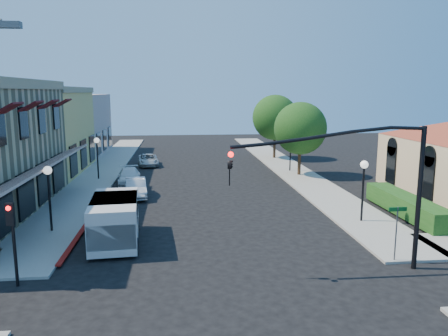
{
  "coord_description": "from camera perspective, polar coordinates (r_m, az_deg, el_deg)",
  "views": [
    {
      "loc": [
        -1.79,
        -14.94,
        7.36
      ],
      "look_at": [
        1.07,
        11.96,
        2.6
      ],
      "focal_mm": 35.0,
      "sensor_mm": 36.0,
      "label": 1
    }
  ],
  "objects": [
    {
      "name": "pink_stucco_building",
      "position": [
        54.82,
        -20.63,
        5.31
      ],
      "size": [
        10.0,
        12.0,
        7.0
      ],
      "primitive_type": "cube",
      "color": "tan",
      "rests_on": "ground"
    },
    {
      "name": "sidewalk_right",
      "position": [
        43.85,
        7.93,
        0.3
      ],
      "size": [
        3.5,
        50.0,
        0.12
      ],
      "primitive_type": "cube",
      "color": "gray",
      "rests_on": "ground"
    },
    {
      "name": "parked_car_a",
      "position": [
        27.07,
        -15.3,
        -4.92
      ],
      "size": [
        1.42,
        3.34,
        1.13
      ],
      "primitive_type": "imported",
      "rotation": [
        0.0,
        0.0,
        0.03
      ],
      "color": "black",
      "rests_on": "ground"
    },
    {
      "name": "lamppost_right_far",
      "position": [
        40.54,
        8.69,
        3.31
      ],
      "size": [
        0.44,
        0.44,
        3.57
      ],
      "color": "black",
      "rests_on": "ground"
    },
    {
      "name": "street_tree_a",
      "position": [
        38.56,
        9.94,
        5.12
      ],
      "size": [
        4.56,
        4.56,
        6.48
      ],
      "color": "#2F2212",
      "rests_on": "ground"
    },
    {
      "name": "secondary_signal",
      "position": [
        18.2,
        -25.96,
        -7.14
      ],
      "size": [
        0.28,
        0.42,
        3.32
      ],
      "color": "black",
      "rests_on": "ground"
    },
    {
      "name": "ground",
      "position": [
        16.75,
        0.71,
        -16.09
      ],
      "size": [
        120.0,
        120.0,
        0.0
      ],
      "primitive_type": "plane",
      "color": "black",
      "rests_on": "ground"
    },
    {
      "name": "street_tree_b",
      "position": [
        48.2,
        6.68,
        6.56
      ],
      "size": [
        4.94,
        4.94,
        7.02
      ],
      "color": "#2F2212",
      "rests_on": "ground"
    },
    {
      "name": "hedge",
      "position": [
        28.44,
        22.62,
        -5.8
      ],
      "size": [
        1.4,
        8.0,
        1.1
      ],
      "primitive_type": "cube",
      "color": "#184714",
      "rests_on": "ground"
    },
    {
      "name": "sidewalk_left",
      "position": [
        43.13,
        -15.26,
        -0.12
      ],
      "size": [
        3.5,
        50.0,
        0.12
      ],
      "primitive_type": "cube",
      "color": "gray",
      "rests_on": "ground"
    },
    {
      "name": "curb_red_strip",
      "position": [
        24.63,
        -17.93,
        -7.91
      ],
      "size": [
        0.25,
        10.0,
        0.06
      ],
      "primitive_type": "cube",
      "color": "maroon",
      "rests_on": "ground"
    },
    {
      "name": "parked_car_d",
      "position": [
        44.39,
        -9.89,
        1.04
      ],
      "size": [
        2.38,
        4.36,
        1.16
      ],
      "primitive_type": "imported",
      "rotation": [
        0.0,
        0.0,
        0.11
      ],
      "color": "#ADB0B2",
      "rests_on": "ground"
    },
    {
      "name": "lamppost_left_far",
      "position": [
        37.83,
        -16.25,
        2.56
      ],
      "size": [
        0.44,
        0.44,
        3.57
      ],
      "color": "black",
      "rests_on": "ground"
    },
    {
      "name": "signal_mast_arm",
      "position": [
        18.42,
        18.57,
        -0.78
      ],
      "size": [
        8.01,
        0.39,
        6.0
      ],
      "color": "black",
      "rests_on": "ground"
    },
    {
      "name": "yellow_stucco_building",
      "position": [
        43.32,
        -24.57,
        4.37
      ],
      "size": [
        10.0,
        12.0,
        7.6
      ],
      "primitive_type": "cube",
      "color": "#DBC562",
      "rests_on": "ground"
    },
    {
      "name": "parked_car_c",
      "position": [
        35.8,
        -12.26,
        -1.09
      ],
      "size": [
        2.22,
        4.5,
        1.26
      ],
      "primitive_type": "imported",
      "rotation": [
        0.0,
        0.0,
        0.11
      ],
      "color": "white",
      "rests_on": "ground"
    },
    {
      "name": "white_van",
      "position": [
        22.06,
        -14.07,
        -6.31
      ],
      "size": [
        2.52,
        5.16,
        2.22
      ],
      "color": "beige",
      "rests_on": "ground"
    },
    {
      "name": "street_name_sign",
      "position": [
        20.3,
        21.62,
        -6.94
      ],
      "size": [
        0.8,
        0.06,
        2.5
      ],
      "color": "#595B5E",
      "rests_on": "ground"
    },
    {
      "name": "lamppost_left_near",
      "position": [
        24.34,
        -21.96,
        -1.7
      ],
      "size": [
        0.44,
        0.44,
        3.57
      ],
      "color": "black",
      "rests_on": "ground"
    },
    {
      "name": "lamppost_right_near",
      "position": [
        25.56,
        17.78,
        -0.93
      ],
      "size": [
        0.44,
        0.44,
        3.57
      ],
      "color": "black",
      "rests_on": "ground"
    },
    {
      "name": "parked_car_b",
      "position": [
        31.37,
        -11.44,
        -2.56
      ],
      "size": [
        1.89,
        4.13,
        1.31
      ],
      "primitive_type": "imported",
      "rotation": [
        0.0,
        0.0,
        0.13
      ],
      "color": "silver",
      "rests_on": "ground"
    }
  ]
}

